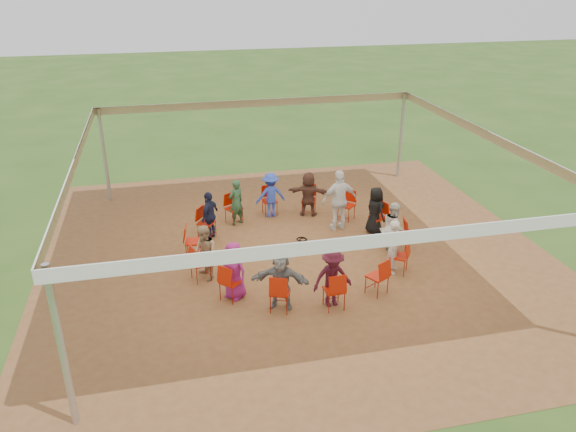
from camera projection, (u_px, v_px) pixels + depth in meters
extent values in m
plane|color=#2E4F18|center=(297.00, 254.00, 14.80)|extent=(80.00, 80.00, 0.00)
plane|color=brown|center=(297.00, 254.00, 14.79)|extent=(13.00, 13.00, 0.00)
cylinder|color=#B2B2B7|center=(62.00, 349.00, 8.71)|extent=(0.12, 0.12, 3.00)
cylinder|color=#B2B2B7|center=(104.00, 156.00, 17.61)|extent=(0.12, 0.12, 3.00)
cylinder|color=#B2B2B7|center=(401.00, 136.00, 19.67)|extent=(0.12, 0.12, 3.00)
plane|color=white|center=(297.00, 144.00, 13.58)|extent=(10.30, 10.30, 0.00)
cube|color=white|center=(374.00, 241.00, 9.04)|extent=(10.30, 0.03, 0.24)
cube|color=white|center=(259.00, 103.00, 18.21)|extent=(10.30, 0.03, 0.24)
cube|color=white|center=(75.00, 164.00, 12.56)|extent=(0.03, 10.30, 0.24)
cube|color=white|center=(488.00, 136.00, 14.69)|extent=(0.03, 10.30, 0.24)
imported|color=beige|center=(394.00, 227.00, 14.68)|extent=(0.48, 0.72, 1.37)
imported|color=black|center=(375.00, 211.00, 15.68)|extent=(0.55, 0.75, 1.37)
imported|color=brown|center=(308.00, 194.00, 16.82)|extent=(1.36, 0.91, 1.37)
imported|color=#2942B3|center=(271.00, 195.00, 16.75)|extent=(0.92, 0.50, 1.37)
imported|color=#284E30|center=(236.00, 202.00, 16.23)|extent=(0.60, 0.53, 1.37)
imported|color=#1B1F3C|center=(210.00, 215.00, 15.37)|extent=(0.80, 0.90, 1.37)
imported|color=tan|center=(205.00, 253.00, 13.35)|extent=(0.56, 0.75, 1.37)
imported|color=#8E1A63|center=(234.00, 270.00, 12.59)|extent=(0.73, 0.75, 1.37)
imported|color=slate|center=(281.00, 280.00, 12.21)|extent=(1.36, 0.91, 1.37)
imported|color=#3F0F1D|center=(332.00, 278.00, 12.28)|extent=(0.92, 0.50, 1.37)
imported|color=beige|center=(395.00, 247.00, 13.66)|extent=(0.55, 0.60, 1.37)
imported|color=silver|center=(339.00, 200.00, 15.83)|extent=(1.07, 0.60, 1.78)
torus|color=black|center=(302.00, 239.00, 15.54)|extent=(0.30, 0.30, 0.03)
torus|color=black|center=(303.00, 240.00, 15.52)|extent=(0.24, 0.24, 0.03)
cube|color=#B7B7BC|center=(385.00, 231.00, 14.71)|extent=(0.29, 0.37, 0.02)
cube|color=#B7B7BC|center=(390.00, 227.00, 14.67)|extent=(0.13, 0.35, 0.22)
cube|color=#CCE0FF|center=(390.00, 227.00, 14.67)|extent=(0.10, 0.30, 0.19)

